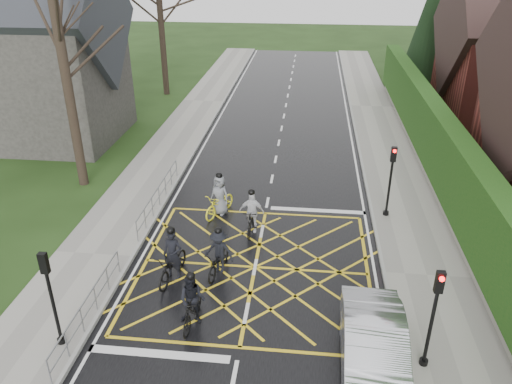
% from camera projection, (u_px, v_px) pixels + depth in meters
% --- Properties ---
extents(ground, '(120.00, 120.00, 0.00)m').
position_uv_depth(ground, '(255.00, 267.00, 17.93)').
color(ground, black).
rests_on(ground, ground).
extents(road, '(9.00, 80.00, 0.01)m').
position_uv_depth(road, '(255.00, 267.00, 17.93)').
color(road, black).
rests_on(road, ground).
extents(sidewalk_right, '(3.00, 80.00, 0.15)m').
position_uv_depth(sidewalk_right, '(427.00, 276.00, 17.31)').
color(sidewalk_right, gray).
rests_on(sidewalk_right, ground).
extents(sidewalk_left, '(3.00, 80.00, 0.15)m').
position_uv_depth(sidewalk_left, '(94.00, 255.00, 18.48)').
color(sidewalk_left, gray).
rests_on(sidewalk_left, ground).
extents(stone_wall, '(0.50, 38.00, 0.70)m').
position_uv_depth(stone_wall, '(441.00, 194.00, 22.34)').
color(stone_wall, slate).
rests_on(stone_wall, ground).
extents(hedge, '(0.90, 38.00, 2.80)m').
position_uv_depth(hedge, '(448.00, 158.00, 21.56)').
color(hedge, '#113D10').
rests_on(hedge, stone_wall).
extents(conifer, '(4.60, 4.60, 10.00)m').
position_uv_depth(conifer, '(434.00, 23.00, 37.73)').
color(conifer, black).
rests_on(conifer, ground).
extents(church, '(8.80, 7.80, 11.00)m').
position_uv_depth(church, '(37.00, 53.00, 27.70)').
color(church, '#2D2B28').
rests_on(church, ground).
extents(tree_near, '(9.24, 9.24, 11.44)m').
position_uv_depth(tree_near, '(55.00, 11.00, 20.59)').
color(tree_near, black).
rests_on(tree_near, ground).
extents(railing_south, '(0.05, 5.04, 1.03)m').
position_uv_depth(railing_south, '(88.00, 304.00, 14.92)').
color(railing_south, slate).
rests_on(railing_south, ground).
extents(railing_north, '(0.05, 6.04, 1.03)m').
position_uv_depth(railing_north, '(159.00, 192.00, 21.58)').
color(railing_north, slate).
rests_on(railing_north, ground).
extents(traffic_light_ne, '(0.24, 0.31, 3.21)m').
position_uv_depth(traffic_light_ne, '(390.00, 182.00, 20.41)').
color(traffic_light_ne, black).
rests_on(traffic_light_ne, ground).
extents(traffic_light_se, '(0.24, 0.31, 3.21)m').
position_uv_depth(traffic_light_se, '(432.00, 321.00, 12.95)').
color(traffic_light_se, black).
rests_on(traffic_light_se, ground).
extents(traffic_light_sw, '(0.24, 0.31, 3.21)m').
position_uv_depth(traffic_light_sw, '(53.00, 300.00, 13.69)').
color(traffic_light_sw, black).
rests_on(traffic_light_sw, ground).
extents(cyclist_rear, '(1.08, 2.19, 2.04)m').
position_uv_depth(cyclist_rear, '(173.00, 262.00, 17.06)').
color(cyclist_rear, black).
rests_on(cyclist_rear, ground).
extents(cyclist_back, '(0.87, 1.88, 1.85)m').
position_uv_depth(cyclist_back, '(192.00, 305.00, 15.01)').
color(cyclist_back, black).
rests_on(cyclist_back, ground).
extents(cyclist_mid, '(1.16, 1.94, 1.80)m').
position_uv_depth(cyclist_mid, '(219.00, 256.00, 17.39)').
color(cyclist_mid, black).
rests_on(cyclist_mid, ground).
extents(cyclist_front, '(1.02, 1.89, 1.87)m').
position_uv_depth(cyclist_front, '(251.00, 216.00, 19.84)').
color(cyclist_front, black).
rests_on(cyclist_front, ground).
extents(cyclist_lead, '(1.45, 2.08, 1.92)m').
position_uv_depth(cyclist_lead, '(220.00, 200.00, 21.15)').
color(cyclist_lead, yellow).
rests_on(cyclist_lead, ground).
extents(car, '(1.75, 4.77, 1.56)m').
position_uv_depth(car, '(374.00, 351.00, 13.18)').
color(car, silver).
rests_on(car, ground).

